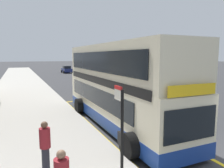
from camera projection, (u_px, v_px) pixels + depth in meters
name	position (u px, v px, depth m)	size (l,w,h in m)	color
ground_plane	(65.00, 78.00, 36.79)	(260.00, 260.00, 0.00)	#333335
pavement_near	(21.00, 80.00, 33.95)	(6.00, 76.00, 0.14)	#A39E93
double_decker_bus	(117.00, 87.00, 11.70)	(3.16, 10.98, 4.40)	beige
bus_bay_markings	(117.00, 124.00, 11.91)	(3.00, 13.97, 0.01)	gold
bus_stop_sign	(121.00, 128.00, 5.95)	(0.09, 0.51, 2.80)	black
parked_car_maroon_behind	(100.00, 75.00, 34.18)	(2.09, 4.20, 1.62)	maroon
parked_car_navy_distant	(67.00, 69.00, 48.24)	(2.09, 4.20, 1.62)	navy
pedestrian_further_back	(45.00, 145.00, 6.62)	(0.34, 0.34, 1.64)	#26262D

